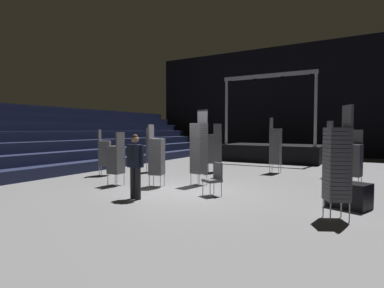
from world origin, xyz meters
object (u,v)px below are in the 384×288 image
(stage_riser, at_px, (273,151))
(chair_stack_front_left, at_px, (104,152))
(man_with_tie, at_px, (135,162))
(chair_stack_rear_left, at_px, (157,156))
(chair_stack_mid_right, at_px, (354,159))
(chair_stack_rear_centre, at_px, (275,145))
(chair_stack_rear_right, at_px, (116,159))
(chair_stack_mid_centre, at_px, (337,163))
(loose_chair_near_man, at_px, (214,177))
(chair_stack_front_right, at_px, (199,147))
(equipment_road_case, at_px, (349,195))
(chair_stack_aisle_right, at_px, (215,148))
(chair_stack_aisle_left, at_px, (334,149))
(chair_stack_mid_left, at_px, (152,150))

(stage_riser, height_order, chair_stack_front_left, stage_riser)
(man_with_tie, xyz_separation_m, chair_stack_rear_left, (-0.58, 1.74, 0.03))
(chair_stack_mid_right, distance_m, chair_stack_rear_centre, 3.84)
(man_with_tie, bearing_deg, chair_stack_rear_centre, -104.94)
(man_with_tie, xyz_separation_m, chair_stack_mid_right, (5.06, 4.56, -0.06))
(chair_stack_rear_right, bearing_deg, chair_stack_mid_centre, -99.82)
(stage_riser, bearing_deg, chair_stack_rear_centre, -74.03)
(chair_stack_rear_centre, bearing_deg, loose_chair_near_man, -3.56)
(chair_stack_front_left, height_order, chair_stack_rear_centre, chair_stack_rear_centre)
(chair_stack_front_right, distance_m, chair_stack_rear_right, 2.82)
(chair_stack_rear_right, xyz_separation_m, equipment_road_case, (6.95, 0.62, -0.59))
(chair_stack_rear_right, xyz_separation_m, loose_chair_near_man, (3.56, 0.21, -0.37))
(chair_stack_mid_centre, height_order, chair_stack_rear_right, chair_stack_mid_centre)
(chair_stack_rear_centre, bearing_deg, chair_stack_front_right, -19.95)
(chair_stack_front_left, relative_size, chair_stack_rear_left, 0.92)
(chair_stack_front_left, relative_size, chair_stack_aisle_right, 0.88)
(chair_stack_rear_left, bearing_deg, chair_stack_mid_right, 100.40)
(chair_stack_aisle_left, height_order, loose_chair_near_man, chair_stack_aisle_left)
(stage_riser, distance_m, chair_stack_mid_left, 8.12)
(chair_stack_front_left, relative_size, equipment_road_case, 2.09)
(chair_stack_rear_centre, bearing_deg, chair_stack_front_left, -54.96)
(stage_riser, xyz_separation_m, chair_stack_rear_left, (-1.13, -10.12, 0.45))
(chair_stack_rear_left, height_order, chair_stack_rear_centre, chair_stack_rear_centre)
(stage_riser, bearing_deg, equipment_road_case, -65.70)
(chair_stack_mid_right, bearing_deg, chair_stack_rear_left, 38.18)
(chair_stack_rear_right, distance_m, loose_chair_near_man, 3.58)
(chair_stack_rear_left, bearing_deg, man_with_tie, 2.29)
(chair_stack_front_left, xyz_separation_m, chair_stack_rear_centre, (5.90, 4.15, 0.25))
(chair_stack_mid_right, relative_size, chair_stack_mid_centre, 0.79)
(chair_stack_rear_right, bearing_deg, equipment_road_case, -89.58)
(chair_stack_aisle_left, relative_size, loose_chair_near_man, 2.35)
(chair_stack_mid_left, xyz_separation_m, chair_stack_aisle_left, (7.13, 2.39, 0.13))
(chair_stack_front_right, distance_m, chair_stack_rear_left, 1.45)
(chair_stack_rear_left, bearing_deg, chair_stack_mid_left, -156.59)
(chair_stack_front_right, bearing_deg, equipment_road_case, -179.21)
(man_with_tie, bearing_deg, chair_stack_rear_right, -32.17)
(chair_stack_mid_right, distance_m, chair_stack_mid_centre, 3.92)
(chair_stack_mid_left, distance_m, chair_stack_mid_right, 7.90)
(chair_stack_front_left, bearing_deg, loose_chair_near_man, 43.17)
(man_with_tie, relative_size, chair_stack_mid_left, 0.90)
(chair_stack_front_right, relative_size, chair_stack_rear_centre, 1.07)
(chair_stack_front_left, distance_m, chair_stack_aisle_left, 9.21)
(man_with_tie, relative_size, chair_stack_aisle_right, 0.82)
(chair_stack_mid_left, relative_size, equipment_road_case, 2.18)
(man_with_tie, height_order, loose_chair_near_man, man_with_tie)
(chair_stack_mid_left, bearing_deg, man_with_tie, 55.21)
(chair_stack_mid_right, distance_m, chair_stack_rear_right, 7.70)
(chair_stack_front_left, bearing_deg, chair_stack_mid_centre, 42.53)
(stage_riser, distance_m, man_with_tie, 11.88)
(chair_stack_mid_centre, relative_size, chair_stack_rear_right, 1.33)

